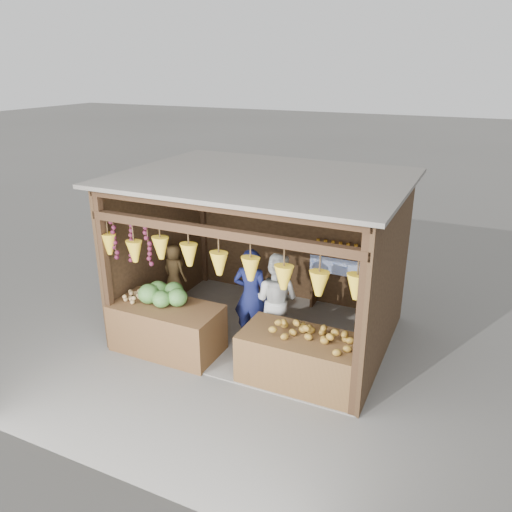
{
  "coord_description": "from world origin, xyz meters",
  "views": [
    {
      "loc": [
        3.03,
        -6.75,
        4.23
      ],
      "look_at": [
        -0.06,
        -0.1,
        1.39
      ],
      "focal_mm": 35.0,
      "sensor_mm": 36.0,
      "label": 1
    }
  ],
  "objects": [
    {
      "name": "man_standing",
      "position": [
        -0.04,
        -0.33,
        0.8
      ],
      "size": [
        0.61,
        0.43,
        1.59
      ],
      "primitive_type": "imported",
      "rotation": [
        0.0,
        0.0,
        3.22
      ],
      "color": "#121744",
      "rests_on": "ground"
    },
    {
      "name": "stool",
      "position": [
        -1.77,
        0.08,
        0.14
      ],
      "size": [
        0.31,
        0.31,
        0.29
      ],
      "primitive_type": "cube",
      "color": "black",
      "rests_on": "ground"
    },
    {
      "name": "ground",
      "position": [
        0.0,
        0.0,
        0.0
      ],
      "size": [
        80.0,
        80.0,
        0.0
      ],
      "primitive_type": "plane",
      "color": "#514F49",
      "rests_on": "ground"
    },
    {
      "name": "tanfruit_pile",
      "position": [
        -1.7,
        -1.14,
        0.83
      ],
      "size": [
        0.34,
        0.4,
        0.13
      ],
      "primitive_type": null,
      "color": "olive",
      "rests_on": "counter_left"
    },
    {
      "name": "vendor_seated",
      "position": [
        -1.77,
        0.08,
        0.77
      ],
      "size": [
        0.52,
        0.39,
        0.97
      ],
      "primitive_type": "imported",
      "rotation": [
        0.0,
        0.0,
        2.96
      ],
      "color": "brown",
      "rests_on": "stool"
    },
    {
      "name": "back_shelf",
      "position": [
        1.05,
        1.28,
        0.87
      ],
      "size": [
        1.25,
        0.32,
        1.32
      ],
      "color": "#382314",
      "rests_on": "ground"
    },
    {
      "name": "counter_left",
      "position": [
        -1.11,
        -1.13,
        0.38
      ],
      "size": [
        1.69,
        0.85,
        0.76
      ],
      "primitive_type": "cube",
      "color": "#4A3018",
      "rests_on": "ground"
    },
    {
      "name": "mango_pile",
      "position": [
        1.17,
        -1.13,
        0.84
      ],
      "size": [
        1.4,
        0.64,
        0.22
      ],
      "primitive_type": null,
      "color": "#B04C17",
      "rests_on": "counter_right"
    },
    {
      "name": "counter_right",
      "position": [
        1.09,
        -1.06,
        0.37
      ],
      "size": [
        1.72,
        0.85,
        0.73
      ],
      "primitive_type": "cube",
      "color": "#53371B",
      "rests_on": "ground"
    },
    {
      "name": "stall_structure",
      "position": [
        -0.03,
        -0.04,
        1.67
      ],
      "size": [
        4.3,
        3.3,
        2.66
      ],
      "color": "slate",
      "rests_on": "ground"
    },
    {
      "name": "melon_pile",
      "position": [
        -1.15,
        -1.04,
        0.92
      ],
      "size": [
        1.0,
        0.5,
        0.32
      ],
      "primitive_type": null,
      "color": "#1B4C14",
      "rests_on": "counter_left"
    },
    {
      "name": "woman_standing",
      "position": [
        0.34,
        -0.23,
        0.77
      ],
      "size": [
        0.77,
        0.61,
        1.54
      ],
      "primitive_type": "imported",
      "rotation": [
        0.0,
        0.0,
        3.11
      ],
      "color": "silver",
      "rests_on": "ground"
    }
  ]
}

